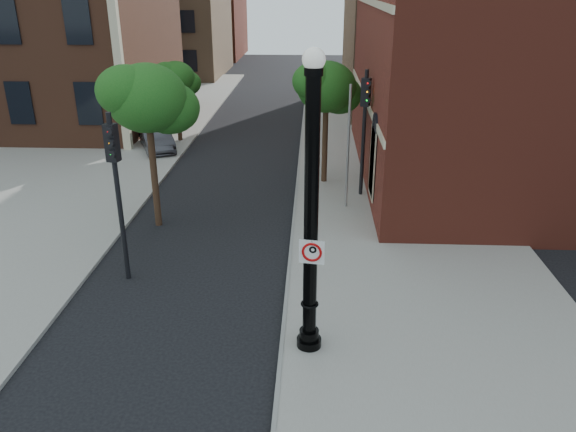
{
  "coord_description": "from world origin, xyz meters",
  "views": [
    {
      "loc": [
        2.73,
        -11.21,
        8.24
      ],
      "look_at": [
        2.12,
        2.0,
        2.72
      ],
      "focal_mm": 35.0,
      "sensor_mm": 36.0,
      "label": 1
    }
  ],
  "objects_px": {
    "lamppost": "(311,226)",
    "traffic_signal_right": "(365,113)",
    "no_parking_sign": "(312,252)",
    "parked_car": "(156,137)",
    "traffic_signal_left": "(115,171)"
  },
  "relations": [
    {
      "from": "lamppost",
      "to": "no_parking_sign",
      "type": "height_order",
      "value": "lamppost"
    },
    {
      "from": "parked_car",
      "to": "traffic_signal_left",
      "type": "distance_m",
      "value": 14.44
    },
    {
      "from": "lamppost",
      "to": "traffic_signal_right",
      "type": "distance_m",
      "value": 10.8
    },
    {
      "from": "lamppost",
      "to": "traffic_signal_left",
      "type": "distance_m",
      "value": 6.4
    },
    {
      "from": "parked_car",
      "to": "no_parking_sign",
      "type": "bearing_deg",
      "value": -87.75
    },
    {
      "from": "lamppost",
      "to": "parked_car",
      "type": "xyz_separation_m",
      "value": [
        -8.28,
        17.2,
        -2.6
      ]
    },
    {
      "from": "lamppost",
      "to": "parked_car",
      "type": "relative_size",
      "value": 1.74
    },
    {
      "from": "no_parking_sign",
      "to": "parked_car",
      "type": "height_order",
      "value": "no_parking_sign"
    },
    {
      "from": "no_parking_sign",
      "to": "traffic_signal_right",
      "type": "distance_m",
      "value": 11.0
    },
    {
      "from": "lamppost",
      "to": "traffic_signal_right",
      "type": "height_order",
      "value": "lamppost"
    },
    {
      "from": "lamppost",
      "to": "no_parking_sign",
      "type": "xyz_separation_m",
      "value": [
        0.03,
        -0.18,
        -0.54
      ]
    },
    {
      "from": "traffic_signal_left",
      "to": "no_parking_sign",
      "type": "bearing_deg",
      "value": -21.14
    },
    {
      "from": "no_parking_sign",
      "to": "traffic_signal_left",
      "type": "distance_m",
      "value": 6.55
    },
    {
      "from": "parked_car",
      "to": "traffic_signal_right",
      "type": "xyz_separation_m",
      "value": [
        10.29,
        -6.59,
        2.82
      ]
    },
    {
      "from": "traffic_signal_left",
      "to": "parked_car",
      "type": "bearing_deg",
      "value": 112.54
    }
  ]
}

